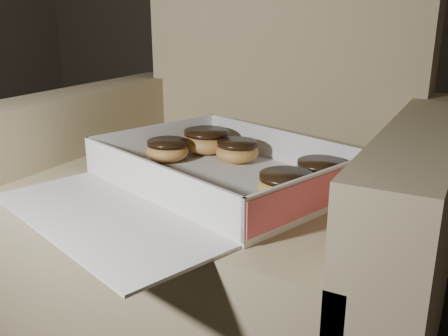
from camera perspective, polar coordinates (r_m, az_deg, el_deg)
name	(u,v)px	position (r m, az deg, el deg)	size (l,w,h in m)	color
armchair	(233,216)	(1.07, 1.04, -5.48)	(0.85, 0.72, 0.89)	tan
bakery_box	(206,181)	(0.89, -2.03, -1.50)	(0.57, 0.62, 0.07)	silver
donut_a	(237,151)	(1.01, 1.51, 1.99)	(0.09, 0.09, 0.04)	gold
donut_b	(167,150)	(1.02, -6.49, 2.07)	(0.09, 0.09, 0.04)	gold
donut_c	(206,141)	(1.07, -2.02, 3.14)	(0.10, 0.10, 0.05)	gold
donut_d	(321,172)	(0.89, 11.02, -0.49)	(0.09, 0.09, 0.05)	gold
donut_e	(286,186)	(0.81, 7.13, -2.10)	(0.10, 0.10, 0.05)	gold
crumb_a	(147,170)	(0.97, -8.80, -0.18)	(0.01, 0.01, 0.00)	black
crumb_b	(150,181)	(0.91, -8.48, -1.45)	(0.01, 0.01, 0.00)	black
crumb_c	(215,189)	(0.86, -1.09, -2.37)	(0.01, 0.01, 0.00)	black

